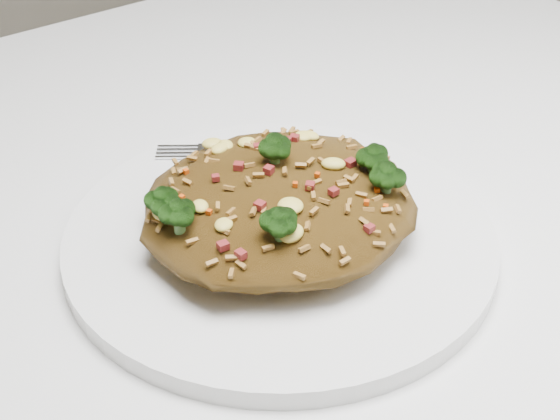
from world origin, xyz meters
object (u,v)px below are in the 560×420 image
(fried_rice, at_px, (280,194))
(fork, at_px, (270,151))
(dining_table, at_px, (175,320))
(plate, at_px, (280,236))

(fried_rice, relative_size, fork, 1.37)
(fork, bearing_deg, dining_table, -134.20)
(fried_rice, distance_m, fork, 0.10)
(plate, xyz_separation_m, fork, (0.06, 0.08, 0.01))
(plate, height_order, fork, fork)
(dining_table, height_order, plate, plate)
(plate, xyz_separation_m, fried_rice, (-0.00, -0.00, 0.04))
(plate, bearing_deg, fried_rice, -131.81)
(plate, relative_size, fork, 2.14)
(dining_table, relative_size, fried_rice, 6.37)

